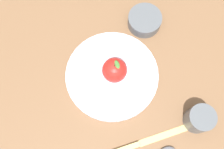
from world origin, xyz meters
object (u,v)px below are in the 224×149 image
at_px(knife, 141,143).
at_px(side_bowl, 145,20).
at_px(dinner_plate, 112,75).
at_px(apple, 115,70).
at_px(cup, 200,119).

bearing_deg(knife, side_bowl, 78.85).
bearing_deg(dinner_plate, apple, 9.00).
relative_size(side_bowl, cup, 1.42).
height_order(apple, cup, apple).
distance_m(dinner_plate, side_bowl, 0.20).
height_order(apple, knife, apple).
relative_size(cup, knife, 0.32).
height_order(apple, side_bowl, apple).
bearing_deg(cup, knife, -166.12).
bearing_deg(dinner_plate, knife, -75.44).
height_order(side_bowl, cup, cup).
distance_m(side_bowl, cup, 0.33).
distance_m(dinner_plate, apple, 0.04).
bearing_deg(side_bowl, apple, -126.33).
bearing_deg(side_bowl, cup, -73.95).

